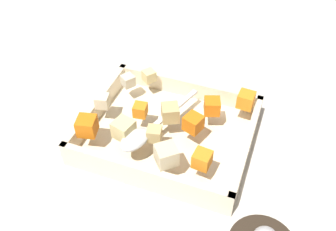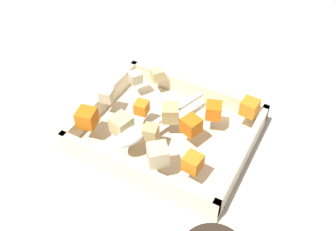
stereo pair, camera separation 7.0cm
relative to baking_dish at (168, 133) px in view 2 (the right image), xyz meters
name	(u,v)px [view 2 (the right image)]	position (x,y,z in m)	size (l,w,h in m)	color
ground_plane	(161,143)	(0.01, 0.02, -0.02)	(4.00, 4.00, 0.00)	beige
baking_dish	(168,133)	(0.00, 0.00, 0.00)	(0.32, 0.26, 0.05)	beige
carrot_chunk_back_center	(142,107)	(0.05, 0.01, 0.05)	(0.02, 0.02, 0.02)	orange
carrot_chunk_mid_right	(193,162)	(-0.09, 0.08, 0.05)	(0.03, 0.03, 0.03)	orange
carrot_chunk_near_spoon	(214,110)	(-0.07, -0.05, 0.05)	(0.03, 0.03, 0.03)	orange
carrot_chunk_corner_sw	(87,118)	(0.12, 0.08, 0.05)	(0.03, 0.03, 0.03)	orange
carrot_chunk_heap_top	(191,125)	(-0.05, 0.01, 0.05)	(0.03, 0.03, 0.03)	orange
carrot_chunk_corner_nw	(250,107)	(-0.13, -0.09, 0.05)	(0.03, 0.03, 0.03)	orange
potato_chunk_near_right	(107,95)	(0.13, 0.01, 0.05)	(0.03, 0.03, 0.03)	beige
potato_chunk_heap_side	(170,113)	(0.00, 0.00, 0.05)	(0.03, 0.03, 0.03)	tan
potato_chunk_center	(148,131)	(0.01, 0.05, 0.05)	(0.03, 0.03, 0.03)	tan
potato_chunk_corner_se	(157,74)	(0.08, -0.10, 0.05)	(0.02, 0.02, 0.02)	#E0CC89
potato_chunk_corner_ne	(121,124)	(0.06, 0.07, 0.05)	(0.03, 0.03, 0.03)	#E0CC89
potato_chunk_far_left	(158,154)	(-0.03, 0.10, 0.06)	(0.03, 0.03, 0.03)	beige
parsnip_chunk_under_handle	(136,77)	(0.11, -0.07, 0.05)	(0.02, 0.02, 0.02)	beige
serving_spoon	(137,132)	(0.03, 0.06, 0.05)	(0.09, 0.21, 0.02)	silver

